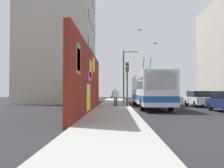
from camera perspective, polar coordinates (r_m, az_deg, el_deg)
The scene contains 10 objects.
ground_plane at distance 20.45m, azimuth 4.90°, elevation -6.16°, with size 80.00×80.00×0.00m, color #232326.
sidewalk_slab at distance 20.40m, azimuth 0.38°, elevation -5.96°, with size 48.00×3.20×0.15m, color #9E9B93.
graffiti_wall at distance 16.90m, azimuth -5.72°, elevation 0.70°, with size 14.88×0.32×4.59m.
building_far_left at distance 33.16m, azimuth -12.83°, elevation 10.80°, with size 9.77×9.08×17.49m.
city_bus at distance 22.58m, azimuth 9.11°, elevation -1.13°, with size 12.30×2.53×5.03m.
parked_car_white at distance 25.17m, azimuth 20.50°, elevation -3.32°, with size 4.24×1.93×1.58m.
pedestrian_midblock at distance 21.81m, azimuth 0.87°, elevation -2.86°, with size 0.23×0.76×1.70m.
traffic_light at distance 21.63m, azimuth 3.74°, elevation 1.84°, with size 0.49×0.28×4.12m.
street_lamp at distance 29.32m, azimuth 3.30°, elevation 2.84°, with size 0.44×1.92×6.51m.
flying_pigeons at distance 26.66m, azimuth 8.61°, elevation 11.40°, with size 0.84×2.15×1.79m.
Camera 1 is at (-20.34, 1.33, 1.59)m, focal length 37.36 mm.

